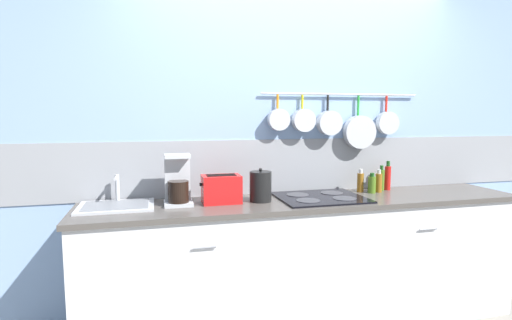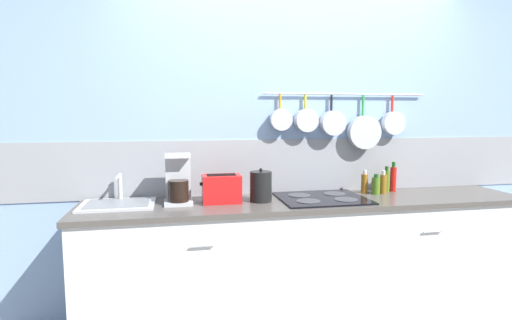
% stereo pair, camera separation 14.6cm
% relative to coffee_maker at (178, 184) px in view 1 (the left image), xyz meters
% --- Properties ---
extents(wall_back, '(7.20, 0.16, 2.60)m').
position_rel_coffee_maker_xyz_m(wall_back, '(0.91, 0.25, 0.22)').
color(wall_back, '#84A3CC').
rests_on(wall_back, ground_plane).
extents(cabinet_base, '(3.10, 0.55, 0.89)m').
position_rel_coffee_maker_xyz_m(cabinet_base, '(0.90, -0.07, -0.62)').
color(cabinet_base, silver).
rests_on(cabinet_base, ground_plane).
extents(countertop, '(3.14, 0.57, 0.03)m').
position_rel_coffee_maker_xyz_m(countertop, '(0.90, -0.07, -0.15)').
color(countertop, '#4C4742').
rests_on(countertop, cabinet_base).
extents(sink_basin, '(0.47, 0.37, 0.19)m').
position_rel_coffee_maker_xyz_m(sink_basin, '(-0.39, 0.02, -0.12)').
color(sink_basin, '#B7BABF').
rests_on(sink_basin, countertop).
extents(coffee_maker, '(0.19, 0.18, 0.34)m').
position_rel_coffee_maker_xyz_m(coffee_maker, '(0.00, 0.00, 0.00)').
color(coffee_maker, '#B7BABF').
rests_on(coffee_maker, countertop).
extents(toaster, '(0.28, 0.17, 0.19)m').
position_rel_coffee_maker_xyz_m(toaster, '(0.29, -0.03, -0.04)').
color(toaster, red).
rests_on(toaster, countertop).
extents(kettle, '(0.15, 0.15, 0.23)m').
position_rel_coffee_maker_xyz_m(kettle, '(0.56, -0.04, -0.03)').
color(kettle, black).
rests_on(kettle, countertop).
extents(cooktop, '(0.60, 0.51, 0.01)m').
position_rel_coffee_maker_xyz_m(cooktop, '(1.00, -0.06, -0.13)').
color(cooktop, black).
rests_on(cooktop, countertop).
extents(bottle_dish_soap, '(0.05, 0.05, 0.18)m').
position_rel_coffee_maker_xyz_m(bottle_dish_soap, '(1.39, 0.08, -0.06)').
color(bottle_dish_soap, '#8C5919').
rests_on(bottle_dish_soap, countertop).
extents(bottle_olive_oil, '(0.06, 0.06, 0.15)m').
position_rel_coffee_maker_xyz_m(bottle_olive_oil, '(1.46, 0.03, -0.07)').
color(bottle_olive_oil, '#4C721E').
rests_on(bottle_olive_oil, countertop).
extents(bottle_vinegar, '(0.05, 0.05, 0.18)m').
position_rel_coffee_maker_xyz_m(bottle_vinegar, '(1.52, 0.04, -0.06)').
color(bottle_vinegar, '#8C5919').
rests_on(bottle_vinegar, countertop).
extents(bottle_sesame_oil, '(0.05, 0.05, 0.20)m').
position_rel_coffee_maker_xyz_m(bottle_sesame_oil, '(1.58, 0.10, -0.05)').
color(bottle_sesame_oil, '#4C721E').
rests_on(bottle_sesame_oil, countertop).
extents(bottle_cooking_wine, '(0.05, 0.05, 0.23)m').
position_rel_coffee_maker_xyz_m(bottle_cooking_wine, '(1.64, 0.11, -0.04)').
color(bottle_cooking_wine, red).
rests_on(bottle_cooking_wine, countertop).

